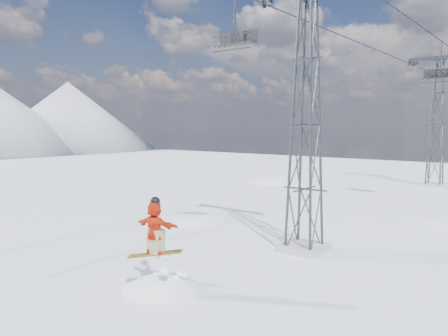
% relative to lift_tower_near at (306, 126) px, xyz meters
% --- Properties ---
extents(ground, '(120.00, 120.00, 0.00)m').
position_rel_lift_tower_near_xyz_m(ground, '(-0.80, -8.00, -5.47)').
color(ground, white).
rests_on(ground, ground).
extents(snow_terrain, '(39.00, 37.00, 22.00)m').
position_rel_lift_tower_near_xyz_m(snow_terrain, '(-5.57, 13.24, -15.06)').
color(snow_terrain, white).
rests_on(snow_terrain, ground).
extents(lift_tower_near, '(5.20, 1.80, 11.43)m').
position_rel_lift_tower_near_xyz_m(lift_tower_near, '(0.00, 0.00, 0.00)').
color(lift_tower_near, '#999999').
rests_on(lift_tower_near, ground).
extents(lift_tower_far, '(5.20, 1.80, 11.43)m').
position_rel_lift_tower_near_xyz_m(lift_tower_far, '(0.00, 25.00, 0.00)').
color(lift_tower_far, '#999999').
rests_on(lift_tower_far, ground).
extents(haul_cables, '(4.46, 51.00, 0.06)m').
position_rel_lift_tower_near_xyz_m(haul_cables, '(0.00, 11.50, 5.38)').
color(haul_cables, black).
rests_on(haul_cables, ground).
extents(snowboarder_jump, '(4.40, 4.40, 7.13)m').
position_rel_lift_tower_near_xyz_m(snowboarder_jump, '(-1.76, -6.85, -7.09)').
color(snowboarder_jump, white).
rests_on(snowboarder_jump, ground).
extents(lift_chair_near, '(1.89, 0.54, 2.34)m').
position_rel_lift_tower_near_xyz_m(lift_chair_near, '(-2.20, -2.05, 3.51)').
color(lift_chair_near, black).
rests_on(lift_chair_near, ground).
extents(lift_chair_mid, '(2.11, 0.61, 2.62)m').
position_rel_lift_tower_near_xyz_m(lift_chair_mid, '(2.20, 14.59, 3.29)').
color(lift_chair_mid, black).
rests_on(lift_chair_mid, ground).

